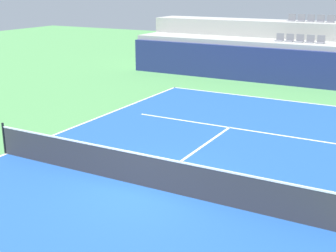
% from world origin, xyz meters
% --- Properties ---
extents(ground_plane, '(80.00, 80.00, 0.00)m').
position_xyz_m(ground_plane, '(0.00, 0.00, 0.00)').
color(ground_plane, '#4C8C4C').
extents(court_surface, '(11.00, 24.00, 0.01)m').
position_xyz_m(court_surface, '(0.00, 0.00, 0.01)').
color(court_surface, '#1E4C99').
rests_on(court_surface, ground_plane).
extents(baseline_far, '(11.00, 0.10, 0.00)m').
position_xyz_m(baseline_far, '(0.00, 11.95, 0.01)').
color(baseline_far, white).
rests_on(baseline_far, court_surface).
extents(sideline_left, '(0.10, 24.00, 0.00)m').
position_xyz_m(sideline_left, '(-5.45, 0.00, 0.01)').
color(sideline_left, white).
rests_on(sideline_left, court_surface).
extents(service_line_far, '(8.26, 0.10, 0.00)m').
position_xyz_m(service_line_far, '(0.00, 6.40, 0.01)').
color(service_line_far, white).
rests_on(service_line_far, court_surface).
extents(centre_service_line, '(0.10, 6.40, 0.00)m').
position_xyz_m(centre_service_line, '(0.00, 3.20, 0.01)').
color(centre_service_line, white).
rests_on(centre_service_line, court_surface).
extents(back_wall, '(20.51, 0.30, 2.02)m').
position_xyz_m(back_wall, '(0.00, 15.61, 1.01)').
color(back_wall, navy).
rests_on(back_wall, ground_plane).
extents(stands_tier_lower, '(20.51, 2.40, 2.29)m').
position_xyz_m(stands_tier_lower, '(0.00, 16.96, 1.15)').
color(stands_tier_lower, '#9E9E99').
rests_on(stands_tier_lower, ground_plane).
extents(stands_tier_upper, '(20.51, 2.40, 3.28)m').
position_xyz_m(stands_tier_upper, '(0.00, 19.36, 1.64)').
color(stands_tier_upper, '#9E9E99').
rests_on(stands_tier_upper, ground_plane).
extents(seating_row_lower, '(2.79, 0.44, 0.44)m').
position_xyz_m(seating_row_lower, '(-0.00, 17.06, 2.42)').
color(seating_row_lower, slate).
rests_on(seating_row_lower, stands_tier_lower).
extents(seating_row_upper, '(2.79, 0.44, 0.44)m').
position_xyz_m(seating_row_upper, '(-0.00, 19.46, 3.41)').
color(seating_row_upper, slate).
rests_on(seating_row_upper, stands_tier_upper).
extents(tennis_net, '(11.08, 0.08, 1.07)m').
position_xyz_m(tennis_net, '(0.00, 0.00, 0.51)').
color(tennis_net, black).
rests_on(tennis_net, court_surface).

